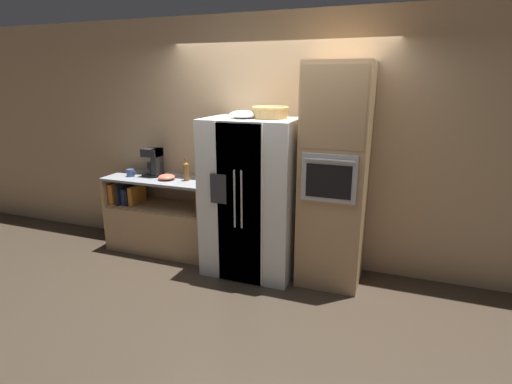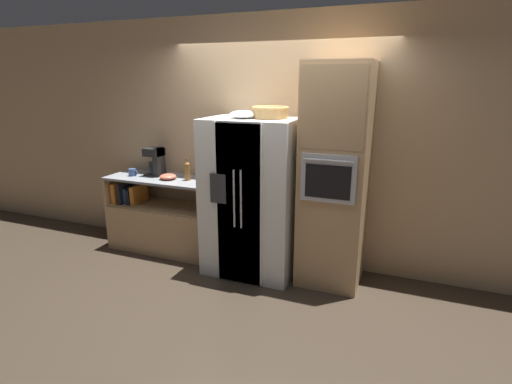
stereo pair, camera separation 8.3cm
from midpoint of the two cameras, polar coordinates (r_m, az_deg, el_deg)
ground_plane at (r=4.60m, az=1.50°, el=-11.38°), size 20.00×20.00×0.00m
wall_back at (r=4.61m, az=3.75°, el=7.02°), size 12.00×0.06×2.80m
counter_left at (r=5.21m, az=-12.69°, el=-4.24°), size 1.36×0.58×0.94m
refrigerator at (r=4.38m, az=0.09°, el=-0.69°), size 0.99×0.81×1.71m
wall_oven at (r=4.14m, az=11.75°, el=2.05°), size 0.64×0.70×2.27m
wicker_basket at (r=4.17m, az=2.63°, el=11.37°), size 0.38×0.38×0.12m
fruit_bowl at (r=4.18m, az=-1.27°, el=11.04°), size 0.29×0.29×0.08m
bottle_tall at (r=4.81m, az=-9.29°, el=3.06°), size 0.06×0.06×0.27m
mug at (r=5.20m, az=-16.79°, el=2.72°), size 0.13×0.09×0.09m
mixing_bowl at (r=4.91m, az=-12.01°, el=2.17°), size 0.20×0.20×0.07m
coffee_maker at (r=5.11m, az=-13.66°, el=4.37°), size 0.21×0.20×0.35m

